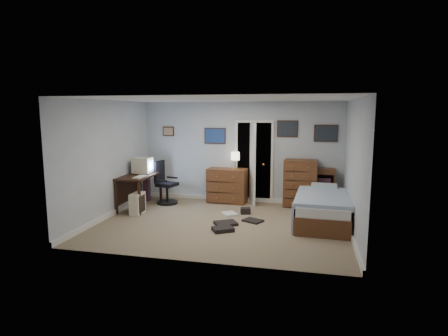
% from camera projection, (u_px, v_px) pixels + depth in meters
% --- Properties ---
extents(floor, '(5.00, 4.00, 0.02)m').
position_uv_depth(floor, '(222.00, 224.00, 7.63)').
color(floor, gray).
rests_on(floor, ground).
extents(computer_desk, '(0.67, 1.39, 0.79)m').
position_uv_depth(computer_desk, '(136.00, 182.00, 8.84)').
color(computer_desk, '#321D10').
rests_on(computer_desk, floor).
extents(crt_monitor, '(0.42, 0.39, 0.38)m').
position_uv_depth(crt_monitor, '(143.00, 165.00, 8.90)').
color(crt_monitor, beige).
rests_on(crt_monitor, computer_desk).
extents(keyboard, '(0.17, 0.43, 0.03)m').
position_uv_depth(keyboard, '(140.00, 177.00, 8.41)').
color(keyboard, beige).
rests_on(keyboard, computer_desk).
extents(pc_tower, '(0.23, 0.45, 0.48)m').
position_uv_depth(pc_tower, '(138.00, 203.00, 8.30)').
color(pc_tower, beige).
rests_on(pc_tower, floor).
extents(office_chair, '(0.61, 0.61, 1.06)m').
position_uv_depth(office_chair, '(165.00, 187.00, 9.23)').
color(office_chair, black).
rests_on(office_chair, floor).
extents(media_stack, '(0.15, 0.15, 0.71)m').
position_uv_depth(media_stack, '(147.00, 187.00, 9.50)').
color(media_stack, maroon).
rests_on(media_stack, floor).
extents(low_dresser, '(0.99, 0.54, 0.86)m').
position_uv_depth(low_dresser, '(227.00, 186.00, 9.34)').
color(low_dresser, brown).
rests_on(low_dresser, floor).
extents(table_lamp, '(0.23, 0.23, 0.42)m').
position_uv_depth(table_lamp, '(235.00, 157.00, 9.18)').
color(table_lamp, gold).
rests_on(table_lamp, low_dresser).
extents(doorway, '(0.96, 1.12, 2.05)m').
position_uv_depth(doorway, '(256.00, 161.00, 9.59)').
color(doorway, black).
rests_on(doorway, floor).
extents(tall_dresser, '(0.79, 0.49, 1.13)m').
position_uv_depth(tall_dresser, '(300.00, 183.00, 8.90)').
color(tall_dresser, brown).
rests_on(tall_dresser, floor).
extents(headboard_bookcase, '(1.03, 0.28, 0.93)m').
position_uv_depth(headboard_bookcase, '(312.00, 186.00, 8.95)').
color(headboard_bookcase, brown).
rests_on(headboard_bookcase, floor).
extents(bed, '(1.16, 2.06, 0.66)m').
position_uv_depth(bed, '(322.00, 208.00, 7.63)').
color(bed, brown).
rests_on(bed, floor).
extents(wall_posters, '(4.38, 0.04, 0.60)m').
position_uv_depth(wall_posters, '(263.00, 133.00, 9.14)').
color(wall_posters, '#331E11').
rests_on(wall_posters, floor).
extents(floor_clutter, '(1.03, 1.64, 0.13)m').
position_uv_depth(floor_clutter, '(233.00, 221.00, 7.69)').
color(floor_clutter, black).
rests_on(floor_clutter, floor).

